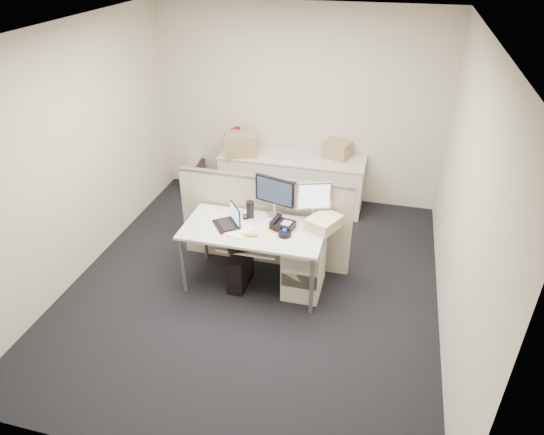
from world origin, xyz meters
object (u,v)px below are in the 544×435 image
(desk, at_px, (254,234))
(monitor_main, at_px, (275,197))
(desk_phone, at_px, (283,225))
(laptop, at_px, (225,217))

(desk, height_order, monitor_main, monitor_main)
(desk_phone, bearing_deg, monitor_main, 133.57)
(laptop, height_order, desk_phone, laptop)
(desk, distance_m, laptop, 0.35)
(desk, xyz_separation_m, monitor_main, (0.15, 0.32, 0.30))
(monitor_main, xyz_separation_m, laptop, (-0.45, -0.34, -0.12))
(desk_phone, bearing_deg, laptop, -158.98)
(desk, xyz_separation_m, laptop, (-0.30, -0.02, 0.18))
(laptop, relative_size, desk_phone, 1.27)
(desk, relative_size, monitor_main, 3.25)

